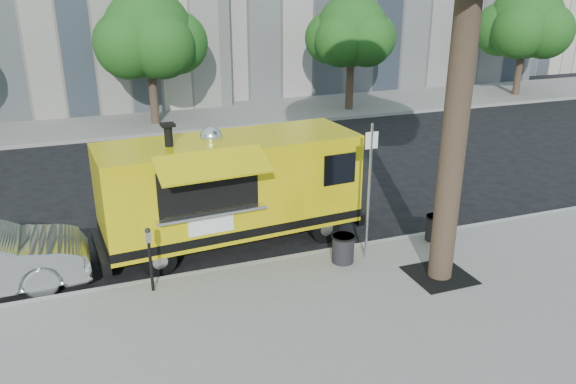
% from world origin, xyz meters
% --- Properties ---
extents(ground, '(120.00, 120.00, 0.00)m').
position_xyz_m(ground, '(0.00, 0.00, 0.00)').
color(ground, black).
rests_on(ground, ground).
extents(sidewalk, '(60.00, 6.00, 0.15)m').
position_xyz_m(sidewalk, '(0.00, -4.00, 0.07)').
color(sidewalk, gray).
rests_on(sidewalk, ground).
extents(curb, '(60.00, 0.14, 0.16)m').
position_xyz_m(curb, '(0.00, -0.93, 0.07)').
color(curb, '#999993').
rests_on(curb, ground).
extents(far_sidewalk, '(60.00, 5.00, 0.15)m').
position_xyz_m(far_sidewalk, '(0.00, 13.50, 0.07)').
color(far_sidewalk, gray).
rests_on(far_sidewalk, ground).
extents(tree_well, '(1.20, 1.20, 0.02)m').
position_xyz_m(tree_well, '(2.60, -2.80, 0.15)').
color(tree_well, black).
rests_on(tree_well, sidewalk).
extents(far_tree_b, '(3.60, 3.60, 5.50)m').
position_xyz_m(far_tree_b, '(-1.00, 12.70, 3.83)').
color(far_tree_b, '#33261C').
rests_on(far_tree_b, far_sidewalk).
extents(far_tree_c, '(3.24, 3.24, 5.21)m').
position_xyz_m(far_tree_c, '(8.00, 12.40, 3.72)').
color(far_tree_c, '#33261C').
rests_on(far_tree_c, far_sidewalk).
extents(far_tree_d, '(3.78, 3.78, 5.64)m').
position_xyz_m(far_tree_d, '(18.00, 12.60, 3.89)').
color(far_tree_d, '#33261C').
rests_on(far_tree_d, far_sidewalk).
extents(sign_post, '(0.28, 0.06, 3.00)m').
position_xyz_m(sign_post, '(1.55, -1.55, 1.85)').
color(sign_post, silver).
rests_on(sign_post, sidewalk).
extents(parking_meter, '(0.11, 0.11, 1.33)m').
position_xyz_m(parking_meter, '(-3.00, -1.35, 0.98)').
color(parking_meter, black).
rests_on(parking_meter, sidewalk).
extents(food_truck, '(6.26, 3.16, 3.01)m').
position_xyz_m(food_truck, '(-0.93, 0.44, 1.41)').
color(food_truck, '#D7C50B').
rests_on(food_truck, ground).
extents(trash_bin_left, '(0.51, 0.51, 0.61)m').
position_xyz_m(trash_bin_left, '(1.00, -1.55, 0.48)').
color(trash_bin_left, black).
rests_on(trash_bin_left, sidewalk).
extents(trash_bin_right, '(0.49, 0.49, 0.59)m').
position_xyz_m(trash_bin_right, '(3.50, -1.30, 0.47)').
color(trash_bin_right, black).
rests_on(trash_bin_right, sidewalk).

